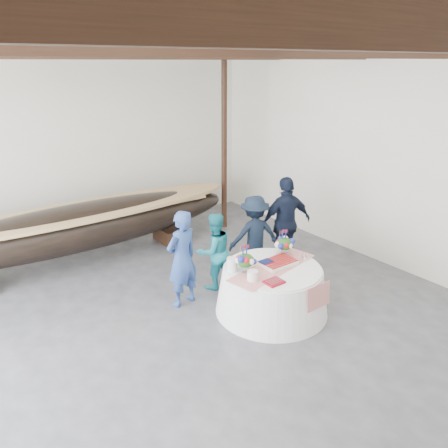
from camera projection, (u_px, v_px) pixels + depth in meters
floor at (208, 362)px, 6.40m from camera, size 10.00×12.00×0.01m
wall_back at (61, 148)px, 10.13m from camera, size 10.00×0.02×4.50m
wall_right at (421, 166)px, 8.39m from camera, size 0.02×12.00×4.50m
ceiling at (202, 26)px, 4.82m from camera, size 10.00×12.00×0.01m
pavilion_structure at (170, 72)px, 5.57m from camera, size 9.80×11.76×4.50m
longboat_display at (82, 226)px, 9.24m from camera, size 7.12×1.42×1.33m
banquet_table at (272, 289)px, 7.57m from camera, size 1.96×1.96×0.84m
tabletop_items at (266, 257)px, 7.47m from camera, size 1.88×0.99×0.40m
guest_woman_blue at (182, 259)px, 7.64m from camera, size 0.71×0.54×1.78m
guest_woman_teal at (214, 251)px, 8.28m from camera, size 0.78×0.63×1.50m
guest_man_left at (254, 235)px, 8.87m from camera, size 1.19×0.90×1.64m
guest_man_right at (286, 223)px, 9.08m from camera, size 1.22×0.73×1.95m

